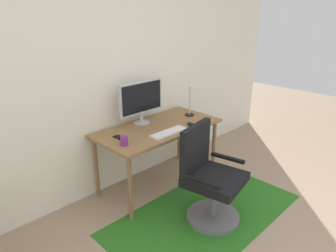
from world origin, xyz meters
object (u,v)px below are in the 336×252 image
keyboard (169,132)px  computer_mouse (191,124)px  cell_phone (119,138)px  monitor (141,99)px  desk_lamp (190,93)px  office_chair (209,182)px  desk (158,132)px  coffee_cup (124,141)px

keyboard → computer_mouse: bearing=-1.5°
computer_mouse → cell_phone: size_ratio=0.74×
monitor → desk_lamp: (0.59, -0.20, -0.01)m
monitor → keyboard: bearing=-89.1°
cell_phone → office_chair: (0.41, -0.83, -0.33)m
desk_lamp → office_chair: 1.17m
office_chair → desk: bearing=72.5°
keyboard → monitor: bearing=90.9°
computer_mouse → keyboard: bearing=178.5°
computer_mouse → desk_lamp: (0.25, 0.24, 0.26)m
keyboard → coffee_cup: size_ratio=4.99×
coffee_cup → cell_phone: coffee_cup is taller
desk → cell_phone: cell_phone is taller
desk_lamp → monitor: bearing=161.5°
keyboard → office_chair: (-0.03, -0.57, -0.33)m
office_chair → keyboard: bearing=75.7°
monitor → computer_mouse: monitor is taller
monitor → cell_phone: bearing=-159.0°
desk_lamp → office_chair: bearing=-127.3°
keyboard → computer_mouse: size_ratio=4.13×
monitor → computer_mouse: (0.34, -0.44, -0.27)m
desk_lamp → office_chair: size_ratio=0.45×
desk → coffee_cup: 0.59m
desk → cell_phone: size_ratio=10.07×
desk → computer_mouse: 0.37m
desk → monitor: bearing=106.6°
coffee_cup → office_chair: 0.89m
cell_phone → office_chair: 0.98m
monitor → desk_lamp: bearing=-18.5°
desk → office_chair: 0.83m
desk → desk_lamp: desk_lamp is taller
computer_mouse → desk_lamp: 0.43m
coffee_cup → cell_phone: 0.19m
monitor → keyboard: 0.51m
computer_mouse → desk_lamp: desk_lamp is taller
keyboard → desk_lamp: desk_lamp is taller
keyboard → desk_lamp: 0.68m
monitor → office_chair: 1.17m
office_chair → cell_phone: bearing=105.2°
cell_phone → desk: bearing=-7.4°
computer_mouse → office_chair: 0.75m
desk → coffee_cup: size_ratio=16.35×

